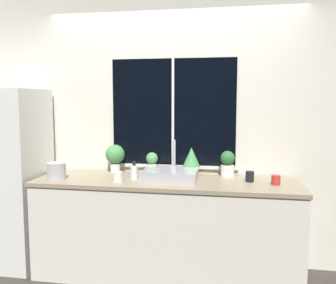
{
  "coord_description": "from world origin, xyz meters",
  "views": [
    {
      "loc": [
        0.61,
        -2.96,
        1.63
      ],
      "look_at": [
        0.01,
        0.33,
        1.26
      ],
      "focal_mm": 40.0,
      "sensor_mm": 36.0,
      "label": 1
    }
  ],
  "objects_px": {
    "potted_plant_center_left": "(152,162)",
    "potted_plant_center_right": "(191,159)",
    "potted_plant_far_left": "(115,156)",
    "soap_bottle": "(134,172)",
    "refrigerator": "(5,178)",
    "potted_plant_far_right": "(227,163)",
    "kettle": "(57,170)",
    "sink": "(170,174)",
    "mug_white": "(118,177)",
    "mug_red": "(276,180)",
    "mug_yellow": "(58,171)",
    "mug_black": "(250,177)"
  },
  "relations": [
    {
      "from": "potted_plant_center_left",
      "to": "mug_black",
      "type": "distance_m",
      "value": 0.96
    },
    {
      "from": "potted_plant_center_right",
      "to": "refrigerator",
      "type": "bearing_deg",
      "value": -172.09
    },
    {
      "from": "potted_plant_far_left",
      "to": "potted_plant_far_right",
      "type": "distance_m",
      "value": 1.11
    },
    {
      "from": "mug_white",
      "to": "potted_plant_center_left",
      "type": "bearing_deg",
      "value": 61.13
    },
    {
      "from": "potted_plant_far_right",
      "to": "mug_yellow",
      "type": "distance_m",
      "value": 1.63
    },
    {
      "from": "potted_plant_center_left",
      "to": "potted_plant_center_right",
      "type": "distance_m",
      "value": 0.39
    },
    {
      "from": "mug_red",
      "to": "mug_black",
      "type": "xyz_separation_m",
      "value": [
        -0.22,
        0.09,
        0.01
      ]
    },
    {
      "from": "refrigerator",
      "to": "kettle",
      "type": "xyz_separation_m",
      "value": [
        0.62,
        -0.14,
        0.12
      ]
    },
    {
      "from": "sink",
      "to": "potted_plant_far_right",
      "type": "relative_size",
      "value": 2.01
    },
    {
      "from": "potted_plant_center_left",
      "to": "potted_plant_far_right",
      "type": "xyz_separation_m",
      "value": [
        0.73,
        -0.0,
        0.01
      ]
    },
    {
      "from": "refrigerator",
      "to": "sink",
      "type": "relative_size",
      "value": 3.49
    },
    {
      "from": "potted_plant_far_left",
      "to": "soap_bottle",
      "type": "distance_m",
      "value": 0.39
    },
    {
      "from": "sink",
      "to": "refrigerator",
      "type": "bearing_deg",
      "value": -178.89
    },
    {
      "from": "potted_plant_center_left",
      "to": "soap_bottle",
      "type": "xyz_separation_m",
      "value": [
        -0.11,
        -0.26,
        -0.05
      ]
    },
    {
      "from": "potted_plant_far_left",
      "to": "potted_plant_far_right",
      "type": "bearing_deg",
      "value": 0.0
    },
    {
      "from": "sink",
      "to": "potted_plant_center_left",
      "type": "distance_m",
      "value": 0.32
    },
    {
      "from": "sink",
      "to": "mug_white",
      "type": "relative_size",
      "value": 5.42
    },
    {
      "from": "refrigerator",
      "to": "potted_plant_far_left",
      "type": "relative_size",
      "value": 6.15
    },
    {
      "from": "mug_black",
      "to": "kettle",
      "type": "relative_size",
      "value": 0.56
    },
    {
      "from": "soap_bottle",
      "to": "mug_white",
      "type": "relative_size",
      "value": 1.78
    },
    {
      "from": "potted_plant_far_right",
      "to": "refrigerator",
      "type": "bearing_deg",
      "value": -173.33
    },
    {
      "from": "sink",
      "to": "mug_white",
      "type": "xyz_separation_m",
      "value": [
        -0.44,
        -0.18,
        -0.0
      ]
    },
    {
      "from": "refrigerator",
      "to": "mug_black",
      "type": "height_order",
      "value": "refrigerator"
    },
    {
      "from": "potted_plant_far_left",
      "to": "potted_plant_far_right",
      "type": "xyz_separation_m",
      "value": [
        1.11,
        0.0,
        -0.04
      ]
    },
    {
      "from": "refrigerator",
      "to": "mug_red",
      "type": "height_order",
      "value": "refrigerator"
    },
    {
      "from": "potted_plant_far_left",
      "to": "mug_red",
      "type": "bearing_deg",
      "value": -10.21
    },
    {
      "from": "mug_red",
      "to": "mug_yellow",
      "type": "height_order",
      "value": "mug_red"
    },
    {
      "from": "potted_plant_center_right",
      "to": "potted_plant_far_right",
      "type": "xyz_separation_m",
      "value": [
        0.34,
        0.0,
        -0.03
      ]
    },
    {
      "from": "mug_white",
      "to": "kettle",
      "type": "relative_size",
      "value": 0.54
    },
    {
      "from": "refrigerator",
      "to": "mug_red",
      "type": "xyz_separation_m",
      "value": [
        2.58,
        -0.02,
        0.08
      ]
    },
    {
      "from": "potted_plant_center_left",
      "to": "kettle",
      "type": "bearing_deg",
      "value": -154.14
    },
    {
      "from": "potted_plant_far_right",
      "to": "mug_red",
      "type": "relative_size",
      "value": 2.96
    },
    {
      "from": "sink",
      "to": "mug_black",
      "type": "relative_size",
      "value": 5.28
    },
    {
      "from": "soap_bottle",
      "to": "mug_yellow",
      "type": "height_order",
      "value": "soap_bottle"
    },
    {
      "from": "mug_black",
      "to": "mug_red",
      "type": "bearing_deg",
      "value": -21.63
    },
    {
      "from": "refrigerator",
      "to": "potted_plant_far_right",
      "type": "distance_m",
      "value": 2.19
    },
    {
      "from": "potted_plant_center_right",
      "to": "soap_bottle",
      "type": "xyz_separation_m",
      "value": [
        -0.5,
        -0.26,
        -0.09
      ]
    },
    {
      "from": "potted_plant_center_left",
      "to": "potted_plant_center_right",
      "type": "relative_size",
      "value": 0.79
    },
    {
      "from": "mug_red",
      "to": "mug_black",
      "type": "height_order",
      "value": "mug_black"
    },
    {
      "from": "sink",
      "to": "mug_red",
      "type": "height_order",
      "value": "sink"
    },
    {
      "from": "refrigerator",
      "to": "potted_plant_center_right",
      "type": "relative_size",
      "value": 6.37
    },
    {
      "from": "refrigerator",
      "to": "potted_plant_far_right",
      "type": "xyz_separation_m",
      "value": [
        2.16,
        0.25,
        0.17
      ]
    },
    {
      "from": "refrigerator",
      "to": "potted_plant_center_left",
      "type": "relative_size",
      "value": 8.09
    },
    {
      "from": "mug_white",
      "to": "mug_red",
      "type": "bearing_deg",
      "value": 5.27
    },
    {
      "from": "refrigerator",
      "to": "potted_plant_center_right",
      "type": "xyz_separation_m",
      "value": [
        1.82,
        0.25,
        0.2
      ]
    },
    {
      "from": "refrigerator",
      "to": "mug_white",
      "type": "xyz_separation_m",
      "value": [
        1.21,
        -0.15,
        0.08
      ]
    },
    {
      "from": "mug_yellow",
      "to": "soap_bottle",
      "type": "bearing_deg",
      "value": -2.82
    },
    {
      "from": "refrigerator",
      "to": "potted_plant_far_left",
      "type": "bearing_deg",
      "value": 13.5
    },
    {
      "from": "potted_plant_far_right",
      "to": "mug_black",
      "type": "distance_m",
      "value": 0.29
    },
    {
      "from": "refrigerator",
      "to": "mug_yellow",
      "type": "relative_size",
      "value": 21.4
    }
  ]
}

